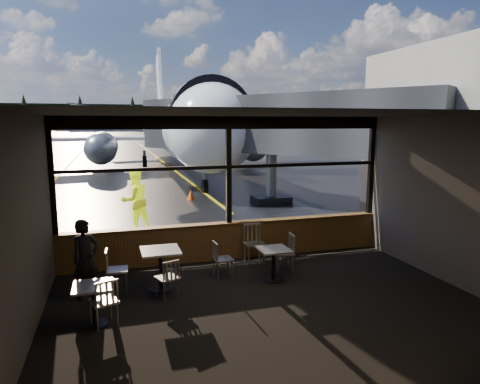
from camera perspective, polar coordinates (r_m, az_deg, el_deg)
name	(u,v)px	position (r m, az deg, el deg)	size (l,w,h in m)	color
ground_plane	(121,134)	(129.97, -15.63, 7.46)	(520.00, 520.00, 0.00)	black
carpet_floor	(272,307)	(8.13, 4.28, -15.09)	(8.00, 6.00, 0.01)	black
ceiling	(274,114)	(7.41, 4.61, 10.34)	(8.00, 6.00, 0.04)	#38332D
wall_left	(24,231)	(7.21, -26.85, -4.64)	(0.04, 6.00, 3.50)	#4D453D
wall_right	(457,202)	(9.74, 26.98, -1.25)	(0.04, 6.00, 3.50)	#4D453D
wall_back	(371,270)	(5.00, 17.08, -9.92)	(8.00, 0.04, 3.50)	#4D453D
window_sill	(229,241)	(10.66, -1.49, -6.56)	(8.00, 0.28, 0.90)	brown
window_header	(228,123)	(10.26, -1.56, 9.22)	(8.00, 0.18, 0.30)	black
mullion_left	(52,177)	(10.05, -23.83, 1.86)	(0.12, 0.12, 2.60)	black
mullion_centre	(229,171)	(10.32, -1.53, 2.83)	(0.12, 0.12, 2.60)	black
mullion_right	(371,166)	(11.97, 17.07, 3.31)	(0.12, 0.12, 2.60)	black
window_transom	(229,167)	(10.31, -1.53, 3.38)	(8.00, 0.10, 0.08)	black
airliner	(175,91)	(32.81, -8.63, 13.18)	(30.83, 36.99, 11.30)	white
jet_bridge	(281,148)	(16.66, 5.52, 5.90)	(8.96, 10.96, 4.78)	#2E2D30
cafe_table_near	(273,265)	(9.28, 4.48, -9.65)	(0.64, 0.64, 0.71)	#A09C93
cafe_table_mid	(161,270)	(8.90, -10.49, -10.16)	(0.76, 0.76, 0.84)	#ADA89F
cafe_table_left	(94,305)	(7.75, -18.86, -14.08)	(0.64, 0.64, 0.70)	#ADA79F
chair_near_e	(283,253)	(9.78, 5.80, -8.11)	(0.49, 0.49, 0.89)	beige
chair_near_w	(223,259)	(9.40, -2.28, -8.98)	(0.45, 0.45, 0.83)	#B7B2A5
chair_near_n	(254,244)	(10.29, 1.92, -7.00)	(0.52, 0.52, 0.95)	#ABA59A
chair_mid_s	(167,278)	(8.49, -9.68, -11.27)	(0.43, 0.43, 0.80)	beige
chair_mid_w	(117,270)	(9.02, -16.06, -10.00)	(0.48, 0.48, 0.87)	#B4AEA2
chair_left_s	(104,302)	(7.63, -17.71, -13.77)	(0.47, 0.47, 0.86)	beige
passenger	(86,259)	(8.77, -19.90, -8.43)	(0.57, 0.37, 1.55)	black
ground_crew	(135,200)	(13.68, -13.85, -1.07)	(0.94, 0.73, 1.93)	#BFF219
cone_nose	(191,194)	(18.88, -6.58, -0.31)	(0.34, 0.34, 0.47)	#F56507
terminal_annex	(478,132)	(17.74, 29.18, 6.95)	(5.00, 7.00, 6.00)	gray
hangar_mid	(117,118)	(194.93, -16.11, 9.40)	(38.00, 15.00, 10.00)	silver
hangar_right	(253,116)	(198.10, 1.79, 10.04)	(50.00, 20.00, 12.00)	silver
fuel_tank_a	(40,123)	(193.84, -25.06, 8.31)	(8.00, 8.00, 6.00)	silver
fuel_tank_b	(67,123)	(192.68, -22.09, 8.50)	(8.00, 8.00, 6.00)	silver
fuel_tank_c	(92,123)	(192.04, -19.09, 8.67)	(8.00, 8.00, 6.00)	silver
treeline	(116,117)	(219.94, -16.21, 9.60)	(360.00, 3.00, 12.00)	black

